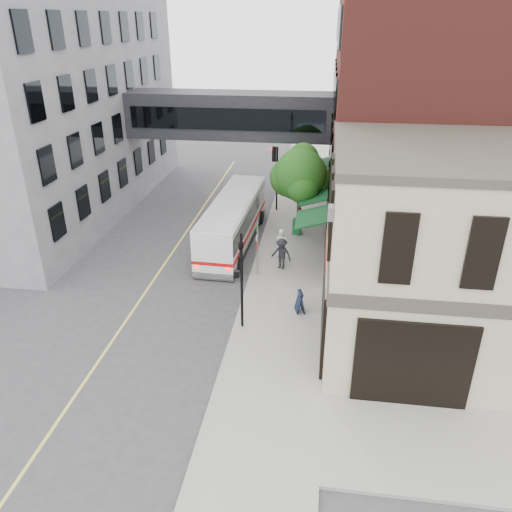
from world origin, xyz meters
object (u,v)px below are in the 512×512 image
(bus, at_px, (233,219))
(pedestrian_c, at_px, (281,254))
(pedestrian_a, at_px, (281,246))
(sandwich_board, at_px, (300,302))
(newspaper_box, at_px, (297,226))
(pedestrian_b, at_px, (301,222))

(bus, height_order, pedestrian_c, bus)
(pedestrian_c, bearing_deg, pedestrian_a, 115.15)
(pedestrian_a, xyz_separation_m, sandwich_board, (1.35, -5.13, -0.44))
(newspaper_box, height_order, sandwich_board, sandwich_board)
(bus, distance_m, pedestrian_b, 4.29)
(bus, height_order, pedestrian_b, bus)
(pedestrian_b, bearing_deg, pedestrian_c, -114.17)
(newspaper_box, bearing_deg, sandwich_board, -78.92)
(bus, bearing_deg, pedestrian_c, -45.98)
(bus, distance_m, sandwich_board, 8.92)
(pedestrian_b, height_order, sandwich_board, pedestrian_b)
(pedestrian_a, bearing_deg, sandwich_board, -74.15)
(pedestrian_a, bearing_deg, bus, 142.70)
(pedestrian_b, bearing_deg, pedestrian_a, -117.05)
(pedestrian_b, relative_size, sandwich_board, 1.60)
(bus, xyz_separation_m, sandwich_board, (4.51, -7.65, -0.87))
(pedestrian_a, xyz_separation_m, pedestrian_c, (0.08, -0.84, -0.08))
(pedestrian_b, distance_m, pedestrian_c, 4.88)
(pedestrian_b, bearing_deg, sandwich_board, -102.01)
(pedestrian_c, xyz_separation_m, sandwich_board, (1.27, -4.29, -0.36))
(pedestrian_a, bearing_deg, pedestrian_c, -83.75)
(sandwich_board, bearing_deg, bus, 104.73)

